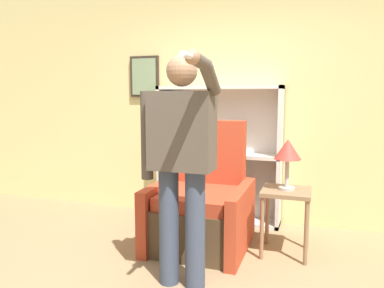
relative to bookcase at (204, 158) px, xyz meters
name	(u,v)px	position (x,y,z in m)	size (l,w,h in m)	color
wall_back	(233,99)	(0.30, 0.16, 0.68)	(8.00, 0.11, 2.80)	#DBCC84
bookcase	(204,158)	(0.00, 0.00, 0.00)	(1.41, 0.28, 1.55)	silver
armchair	(202,208)	(0.21, -0.75, -0.36)	(0.89, 0.93, 1.19)	#4C3823
person_standing	(181,156)	(0.30, -1.57, 0.28)	(0.61, 0.78, 1.72)	#384256
side_table	(286,201)	(0.99, -0.73, -0.23)	(0.43, 0.43, 0.60)	#846647
table_lamp	(288,152)	(0.99, -0.73, 0.22)	(0.24, 0.24, 0.46)	#B7B2A8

